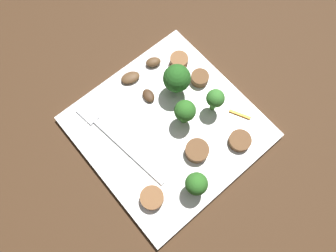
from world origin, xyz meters
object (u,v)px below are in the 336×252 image
object	(u,v)px
sausage_slice_0	(152,198)
mushroom_2	(148,96)
pepper_strip_0	(240,114)
broccoli_floret_2	(215,99)
broccoli_floret_1	(196,184)
fork	(113,138)
plate	(168,127)
broccoli_floret_3	(185,111)
broccoli_floret_0	(177,79)
sausage_slice_1	(197,151)
mushroom_0	(130,78)
mushroom_1	(153,62)
sausage_slice_3	(200,78)
sausage_slice_2	(240,141)
sausage_slice_4	(179,61)

from	to	relation	value
sausage_slice_0	mushroom_2	world-z (taller)	sausage_slice_0
pepper_strip_0	broccoli_floret_2	bearing A→B (deg)	34.16
sausage_slice_0	broccoli_floret_1	bearing A→B (deg)	-116.16
fork	mushroom_2	xyz separation A→B (m)	(0.02, -0.09, 0.00)
pepper_strip_0	plate	bearing A→B (deg)	58.90
broccoli_floret_3	plate	bearing A→B (deg)	71.87
mushroom_2	broccoli_floret_3	bearing A→B (deg)	-165.87
plate	sausage_slice_0	bearing A→B (deg)	127.92
broccoli_floret_0	broccoli_floret_3	world-z (taller)	broccoli_floret_0
broccoli_floret_3	mushroom_2	world-z (taller)	broccoli_floret_3
broccoli_floret_2	broccoli_floret_3	xyz separation A→B (m)	(0.01, 0.05, 0.00)
plate	sausage_slice_1	size ratio (longest dim) A/B	7.15
mushroom_0	mushroom_1	world-z (taller)	mushroom_1
mushroom_1	broccoli_floret_2	bearing A→B (deg)	-170.70
broccoli_floret_3	fork	bearing A→B (deg)	65.19
plate	broccoli_floret_3	distance (m)	0.05
plate	mushroom_1	size ratio (longest dim) A/B	10.11
broccoli_floret_0	sausage_slice_3	size ratio (longest dim) A/B	2.12
sausage_slice_3	pepper_strip_0	xyz separation A→B (m)	(-0.09, -0.01, -0.01)
plate	broccoli_floret_0	xyz separation A→B (m)	(0.04, -0.05, 0.04)
broccoli_floret_1	sausage_slice_3	xyz separation A→B (m)	(0.13, -0.12, -0.02)
broccoli_floret_2	broccoli_floret_0	bearing A→B (deg)	20.47
broccoli_floret_1	broccoli_floret_2	xyz separation A→B (m)	(0.08, -0.11, 0.00)
plate	broccoli_floret_2	size ratio (longest dim) A/B	5.02
mushroom_2	pepper_strip_0	bearing A→B (deg)	-142.74
broccoli_floret_2	sausage_slice_2	xyz separation A→B (m)	(-0.07, 0.01, -0.03)
mushroom_2	broccoli_floret_0	bearing A→B (deg)	-115.44
fork	broccoli_floret_2	xyz separation A→B (m)	(-0.06, -0.15, 0.03)
sausage_slice_4	mushroom_1	xyz separation A→B (m)	(0.03, 0.03, -0.00)
broccoli_floret_0	broccoli_floret_3	bearing A→B (deg)	151.96
mushroom_1	pepper_strip_0	xyz separation A→B (m)	(-0.16, -0.05, -0.00)
plate	broccoli_floret_0	bearing A→B (deg)	-52.66
broccoli_floret_0	sausage_slice_2	xyz separation A→B (m)	(-0.13, -0.02, -0.03)
sausage_slice_1	mushroom_0	world-z (taller)	sausage_slice_1
sausage_slice_0	sausage_slice_3	world-z (taller)	same
sausage_slice_0	sausage_slice_3	bearing A→B (deg)	-61.78
broccoli_floret_3	broccoli_floret_1	bearing A→B (deg)	146.94
broccoli_floret_0	sausage_slice_3	distance (m)	0.05
broccoli_floret_1	sausage_slice_4	size ratio (longest dim) A/B	1.66
mushroom_2	mushroom_1	bearing A→B (deg)	-46.86
broccoli_floret_0	sausage_slice_1	xyz separation A→B (m)	(-0.10, 0.05, -0.03)
pepper_strip_0	broccoli_floret_3	bearing A→B (deg)	55.00
broccoli_floret_1	sausage_slice_2	distance (m)	0.10
plate	sausage_slice_2	xyz separation A→B (m)	(-0.09, -0.07, 0.01)
fork	sausage_slice_2	distance (m)	0.19
broccoli_floret_1	mushroom_1	bearing A→B (deg)	-23.44
broccoli_floret_0	pepper_strip_0	world-z (taller)	broccoli_floret_0
sausage_slice_2	mushroom_0	bearing A→B (deg)	17.16
sausage_slice_4	mushroom_1	world-z (taller)	sausage_slice_4
sausage_slice_0	pepper_strip_0	distance (m)	0.19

